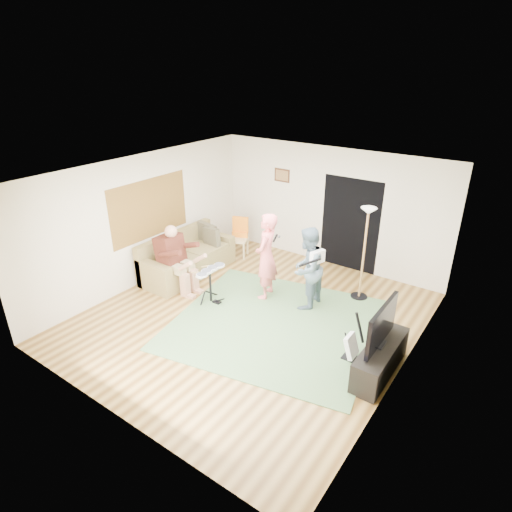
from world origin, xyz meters
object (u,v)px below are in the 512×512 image
at_px(singer, 266,257).
at_px(guitar_spare, 352,346).
at_px(torchiere_lamp, 366,238).
at_px(sofa, 185,260).
at_px(guitarist, 307,268).
at_px(drum_kit, 210,287).
at_px(tv_cabinet, 380,359).
at_px(television, 382,325).
at_px(dining_chair, 240,243).

height_order(singer, guitar_spare, singer).
relative_size(singer, torchiere_lamp, 0.93).
bearing_deg(sofa, guitarist, 5.59).
bearing_deg(sofa, drum_kit, -26.57).
xyz_separation_m(singer, torchiere_lamp, (1.57, 1.04, 0.42)).
distance_m(guitar_spare, tv_cabinet, 0.48).
height_order(drum_kit, tv_cabinet, drum_kit).
bearing_deg(television, torchiere_lamp, 119.14).
height_order(singer, television, singer).
relative_size(torchiere_lamp, television, 1.79).
bearing_deg(singer, dining_chair, -142.65).
distance_m(drum_kit, guitar_spare, 3.02).
distance_m(singer, dining_chair, 2.12).
height_order(torchiere_lamp, tv_cabinet, torchiere_lamp).
bearing_deg(television, sofa, 170.56).
distance_m(guitarist, tv_cabinet, 2.25).
bearing_deg(sofa, television, -9.44).
bearing_deg(television, dining_chair, 152.84).
distance_m(drum_kit, television, 3.49).
xyz_separation_m(sofa, guitarist, (2.91, 0.28, 0.51)).
relative_size(sofa, torchiere_lamp, 1.18).
bearing_deg(guitar_spare, singer, 158.30).
distance_m(drum_kit, dining_chair, 2.23).
height_order(torchiere_lamp, television, torchiere_lamp).
distance_m(dining_chair, television, 4.86).
xyz_separation_m(singer, guitar_spare, (2.25, -0.89, -0.63)).
relative_size(singer, television, 1.66).
relative_size(sofa, guitarist, 1.38).
bearing_deg(guitarist, sofa, -85.75).
bearing_deg(dining_chair, singer, -59.63).
bearing_deg(tv_cabinet, guitarist, 150.38).
bearing_deg(dining_chair, guitar_spare, -50.88).
bearing_deg(television, singer, 160.56).
height_order(sofa, guitarist, guitarist).
xyz_separation_m(singer, tv_cabinet, (2.73, -0.95, -0.63)).
bearing_deg(sofa, singer, 4.29).
xyz_separation_m(drum_kit, tv_cabinet, (3.50, -0.14, -0.07)).
relative_size(guitar_spare, dining_chair, 0.93).
bearing_deg(singer, guitar_spare, 53.52).
xyz_separation_m(guitar_spare, dining_chair, (-3.87, 2.16, 0.09)).
bearing_deg(guitar_spare, torchiere_lamp, 109.24).
bearing_deg(dining_chair, torchiere_lamp, -25.67).
relative_size(singer, guitarist, 1.09).
height_order(guitar_spare, torchiere_lamp, torchiere_lamp).
distance_m(drum_kit, tv_cabinet, 3.50).
height_order(singer, tv_cabinet, singer).
xyz_separation_m(singer, television, (2.68, -0.95, -0.03)).
bearing_deg(guitar_spare, television, -6.74).
bearing_deg(tv_cabinet, singer, 160.89).
xyz_separation_m(torchiere_lamp, tv_cabinet, (1.16, -1.99, -1.05)).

